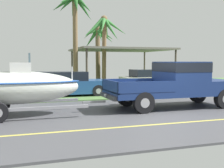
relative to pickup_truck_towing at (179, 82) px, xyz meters
name	(u,v)px	position (x,y,z in m)	size (l,w,h in m)	color
ground	(100,91)	(-1.39, 7.42, -1.07)	(36.00, 22.00, 0.11)	#4C4C51
pickup_truck_towing	(179,82)	(0.00, 0.00, 0.00)	(5.72, 2.08, 1.92)	navy
boat_on_trailer	(13,87)	(-6.63, 0.00, -0.04)	(5.90, 2.17, 2.22)	gray
parked_sedan_near	(151,80)	(2.37, 7.49, -0.39)	(4.37, 1.81, 1.38)	beige
parked_sedan_far	(65,84)	(-4.05, 5.21, -0.39)	(4.78, 1.94, 1.38)	#234C89
carport_awning	(120,50)	(1.11, 10.45, 1.74)	(7.12, 5.89, 2.92)	#4C4238
palm_tree_near_left	(103,33)	(-0.77, 8.91, 2.89)	(3.55, 2.99, 5.16)	brown
palm_tree_near_right	(74,13)	(-2.88, 8.25, 4.06)	(2.83, 2.61, 6.49)	brown
palm_tree_mid	(98,41)	(0.32, 14.05, 2.70)	(2.80, 3.57, 5.11)	brown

